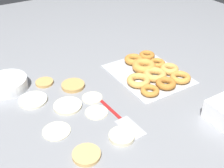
{
  "coord_description": "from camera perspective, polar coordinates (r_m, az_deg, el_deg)",
  "views": [
    {
      "loc": [
        -0.83,
        0.43,
        0.71
      ],
      "look_at": [
        0.03,
        -0.1,
        0.04
      ],
      "focal_mm": 45.0,
      "sensor_mm": 36.0,
      "label": 1
    }
  ],
  "objects": [
    {
      "name": "ground_plane",
      "position": [
        1.17,
        -3.26,
        -3.76
      ],
      "size": [
        3.0,
        3.0,
        0.0
      ],
      "primitive_type": "plane",
      "color": "gray"
    },
    {
      "name": "pancake_0",
      "position": [
        1.27,
        -7.91,
        -0.28
      ],
      "size": [
        0.1,
        0.1,
        0.02
      ],
      "primitive_type": "cylinder",
      "color": "tan",
      "rests_on": "ground_plane"
    },
    {
      "name": "pancake_1",
      "position": [
        1.05,
        -11.22,
        -9.27
      ],
      "size": [
        0.1,
        0.1,
        0.01
      ],
      "primitive_type": "cylinder",
      "color": "beige",
      "rests_on": "ground_plane"
    },
    {
      "name": "pancake_2",
      "position": [
        0.96,
        -5.21,
        -14.12
      ],
      "size": [
        0.1,
        0.1,
        0.01
      ],
      "primitive_type": "cylinder",
      "color": "tan",
      "rests_on": "ground_plane"
    },
    {
      "name": "pancake_3",
      "position": [
        1.12,
        -3.16,
        -5.67
      ],
      "size": [
        0.09,
        0.09,
        0.01
      ],
      "primitive_type": "cylinder",
      "color": "beige",
      "rests_on": "ground_plane"
    },
    {
      "name": "pancake_4",
      "position": [
        1.22,
        -15.73,
        -3.18
      ],
      "size": [
        0.12,
        0.12,
        0.01
      ],
      "primitive_type": "cylinder",
      "color": "silver",
      "rests_on": "ground_plane"
    },
    {
      "name": "pancake_5",
      "position": [
        1.01,
        1.99,
        -10.55
      ],
      "size": [
        0.09,
        0.09,
        0.02
      ],
      "primitive_type": "cylinder",
      "color": "beige",
      "rests_on": "ground_plane"
    },
    {
      "name": "pancake_6",
      "position": [
        1.16,
        -8.99,
        -4.39
      ],
      "size": [
        0.12,
        0.12,
        0.01
      ],
      "primitive_type": "cylinder",
      "color": "beige",
      "rests_on": "ground_plane"
    },
    {
      "name": "pancake_7",
      "position": [
        1.2,
        -3.91,
        -2.67
      ],
      "size": [
        0.09,
        0.09,
        0.01
      ],
      "primitive_type": "cylinder",
      "color": "beige",
      "rests_on": "ground_plane"
    },
    {
      "name": "pancake_8",
      "position": [
        1.32,
        -13.56,
        0.31
      ],
      "size": [
        0.08,
        0.08,
        0.01
      ],
      "primitive_type": "cylinder",
      "color": "tan",
      "rests_on": "ground_plane"
    },
    {
      "name": "donut_tray",
      "position": [
        1.35,
        7.99,
        2.48
      ],
      "size": [
        0.38,
        0.31,
        0.04
      ],
      "color": "#ADAFB5",
      "rests_on": "ground_plane"
    },
    {
      "name": "batter_bowl",
      "position": [
        1.32,
        -20.6,
        0.02
      ],
      "size": [
        0.18,
        0.18,
        0.05
      ],
      "color": "white",
      "rests_on": "ground_plane"
    },
    {
      "name": "spatula",
      "position": [
        1.07,
        2.76,
        -7.89
      ],
      "size": [
        0.27,
        0.07,
        0.01
      ],
      "rotation": [
        0.0,
        0.0,
        3.2
      ],
      "color": "maroon",
      "rests_on": "ground_plane"
    }
  ]
}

